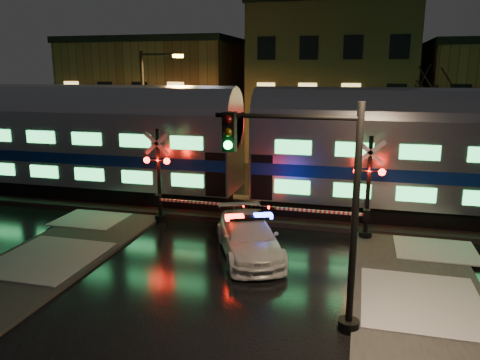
% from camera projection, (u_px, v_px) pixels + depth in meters
% --- Properties ---
extents(ground, '(120.00, 120.00, 0.00)m').
position_uv_depth(ground, '(238.00, 249.00, 18.49)').
color(ground, black).
rests_on(ground, ground).
extents(ballast, '(90.00, 4.20, 0.24)m').
position_uv_depth(ballast, '(264.00, 210.00, 23.17)').
color(ballast, black).
rests_on(ballast, ground).
extents(building_left, '(14.00, 10.00, 9.00)m').
position_uv_depth(building_left, '(160.00, 98.00, 41.36)').
color(building_left, brown).
rests_on(building_left, ground).
extents(building_mid, '(12.00, 11.00, 11.50)m').
position_uv_depth(building_mid, '(333.00, 84.00, 37.87)').
color(building_mid, brown).
rests_on(building_mid, ground).
extents(train, '(51.00, 3.12, 5.92)m').
position_uv_depth(train, '(246.00, 144.00, 22.64)').
color(train, black).
rests_on(train, ballast).
extents(police_car, '(3.91, 5.44, 1.63)m').
position_uv_depth(police_car, '(249.00, 237.00, 17.69)').
color(police_car, silver).
rests_on(police_car, ground).
extents(crossing_signal_right, '(6.14, 0.67, 4.35)m').
position_uv_depth(crossing_signal_right, '(359.00, 198.00, 19.15)').
color(crossing_signal_right, black).
rests_on(crossing_signal_right, ground).
extents(crossing_signal_left, '(6.14, 0.67, 4.35)m').
position_uv_depth(crossing_signal_left, '(166.00, 185.00, 21.24)').
color(crossing_signal_left, black).
rests_on(crossing_signal_left, ground).
extents(traffic_light, '(3.98, 0.71, 6.16)m').
position_uv_depth(traffic_light, '(317.00, 213.00, 12.15)').
color(traffic_light, black).
rests_on(traffic_light, ground).
extents(streetlight, '(2.67, 0.28, 7.97)m').
position_uv_depth(streetlight, '(148.00, 110.00, 27.86)').
color(streetlight, black).
rests_on(streetlight, ground).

